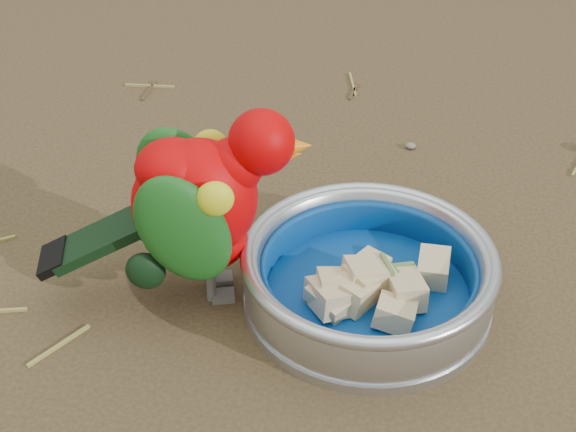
# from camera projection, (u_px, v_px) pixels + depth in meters

# --- Properties ---
(ground) EXTENTS (60.00, 60.00, 0.00)m
(ground) POSITION_uv_depth(u_px,v_px,m) (321.00, 292.00, 0.76)
(ground) COLOR #473621
(food_bowl) EXTENTS (0.23, 0.23, 0.02)m
(food_bowl) POSITION_uv_depth(u_px,v_px,m) (367.00, 297.00, 0.75)
(food_bowl) COLOR #B2B2BA
(food_bowl) RESTS_ON ground
(bowl_wall) EXTENTS (0.23, 0.23, 0.04)m
(bowl_wall) POSITION_uv_depth(u_px,v_px,m) (369.00, 272.00, 0.73)
(bowl_wall) COLOR #B2B2BA
(bowl_wall) RESTS_ON food_bowl
(fruit_wedges) EXTENTS (0.14, 0.14, 0.03)m
(fruit_wedges) POSITION_uv_depth(u_px,v_px,m) (368.00, 278.00, 0.73)
(fruit_wedges) COLOR tan
(fruit_wedges) RESTS_ON food_bowl
(lory_parrot) EXTENTS (0.24, 0.15, 0.18)m
(lory_parrot) POSITION_uv_depth(u_px,v_px,m) (201.00, 213.00, 0.71)
(lory_parrot) COLOR #BD0002
(lory_parrot) RESTS_ON ground
(ground_debris) EXTENTS (0.90, 0.80, 0.01)m
(ground_debris) POSITION_uv_depth(u_px,v_px,m) (311.00, 245.00, 0.82)
(ground_debris) COLOR olive
(ground_debris) RESTS_ON ground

